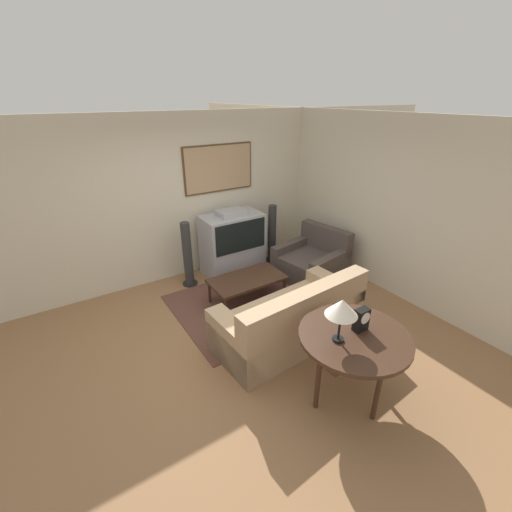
% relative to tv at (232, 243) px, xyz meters
% --- Properties ---
extents(ground_plane, '(12.00, 12.00, 0.00)m').
position_rel_tv_xyz_m(ground_plane, '(-0.82, -1.69, -0.55)').
color(ground_plane, '#8E6642').
extents(wall_back, '(12.00, 0.10, 2.70)m').
position_rel_tv_xyz_m(wall_back, '(-0.80, 0.44, 0.81)').
color(wall_back, beige).
rests_on(wall_back, ground_plane).
extents(wall_right, '(0.06, 12.00, 2.70)m').
position_rel_tv_xyz_m(wall_right, '(1.81, -1.69, 0.80)').
color(wall_right, beige).
rests_on(wall_right, ground_plane).
extents(area_rug, '(2.17, 1.85, 0.01)m').
position_rel_tv_xyz_m(area_rug, '(-0.32, -1.07, -0.54)').
color(area_rug, brown).
rests_on(area_rug, ground_plane).
extents(tv, '(1.04, 0.61, 1.16)m').
position_rel_tv_xyz_m(tv, '(0.00, 0.00, 0.00)').
color(tv, '#9E9EA3').
rests_on(tv, ground_plane).
extents(couch, '(1.97, 1.00, 0.89)m').
position_rel_tv_xyz_m(couch, '(-0.33, -2.09, -0.23)').
color(couch, tan).
rests_on(couch, ground_plane).
extents(armchair, '(1.13, 1.15, 0.85)m').
position_rel_tv_xyz_m(armchair, '(1.05, -0.92, -0.27)').
color(armchair, '#473D38').
rests_on(armchair, ground_plane).
extents(coffee_table, '(1.12, 0.63, 0.40)m').
position_rel_tv_xyz_m(coffee_table, '(-0.30, -0.98, -0.18)').
color(coffee_table, '#3D2619').
rests_on(coffee_table, ground_plane).
extents(console_table, '(1.10, 1.10, 0.79)m').
position_rel_tv_xyz_m(console_table, '(-0.38, -3.13, 0.18)').
color(console_table, '#3D2619').
rests_on(console_table, ground_plane).
extents(table_lamp, '(0.30, 0.30, 0.46)m').
position_rel_tv_xyz_m(table_lamp, '(-0.58, -3.09, 0.61)').
color(table_lamp, black).
rests_on(table_lamp, console_table).
extents(mantel_clock, '(0.15, 0.10, 0.24)m').
position_rel_tv_xyz_m(mantel_clock, '(-0.27, -3.09, 0.37)').
color(mantel_clock, black).
rests_on(mantel_clock, console_table).
extents(speaker_tower_left, '(0.26, 0.26, 1.10)m').
position_rel_tv_xyz_m(speaker_tower_left, '(-0.85, -0.01, -0.03)').
color(speaker_tower_left, black).
rests_on(speaker_tower_left, ground_plane).
extents(speaker_tower_right, '(0.26, 0.26, 1.10)m').
position_rel_tv_xyz_m(speaker_tower_right, '(0.85, -0.01, -0.03)').
color(speaker_tower_right, black).
rests_on(speaker_tower_right, ground_plane).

